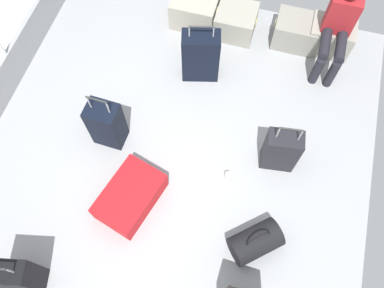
{
  "coord_description": "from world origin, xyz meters",
  "views": [
    {
      "loc": [
        0.68,
        -1.48,
        4.13
      ],
      "look_at": [
        0.19,
        0.26,
        0.25
      ],
      "focal_mm": 36.83,
      "sensor_mm": 36.0,
      "label": 1
    }
  ],
  "objects_px": {
    "suitcase_3": "(281,151)",
    "paper_cup": "(228,176)",
    "cargo_crate_0": "(195,11)",
    "cargo_crate_3": "(330,37)",
    "cargo_crate_1": "(236,22)",
    "cargo_crate_2": "(296,31)",
    "passenger_seated": "(339,27)",
    "suitcase_0": "(14,276)",
    "suitcase_1": "(130,197)",
    "suitcase_4": "(107,124)",
    "duffel_bag": "(255,242)",
    "suitcase_2": "(201,56)"
  },
  "relations": [
    {
      "from": "passenger_seated",
      "to": "suitcase_3",
      "type": "distance_m",
      "value": 1.63
    },
    {
      "from": "passenger_seated",
      "to": "suitcase_0",
      "type": "relative_size",
      "value": 1.37
    },
    {
      "from": "suitcase_1",
      "to": "suitcase_2",
      "type": "distance_m",
      "value": 1.83
    },
    {
      "from": "passenger_seated",
      "to": "suitcase_0",
      "type": "distance_m",
      "value": 4.3
    },
    {
      "from": "cargo_crate_1",
      "to": "suitcase_2",
      "type": "distance_m",
      "value": 0.84
    },
    {
      "from": "suitcase_1",
      "to": "duffel_bag",
      "type": "distance_m",
      "value": 1.37
    },
    {
      "from": "cargo_crate_0",
      "to": "paper_cup",
      "type": "distance_m",
      "value": 2.28
    },
    {
      "from": "suitcase_1",
      "to": "paper_cup",
      "type": "relative_size",
      "value": 8.36
    },
    {
      "from": "suitcase_1",
      "to": "suitcase_3",
      "type": "bearing_deg",
      "value": 31.52
    },
    {
      "from": "suitcase_2",
      "to": "cargo_crate_3",
      "type": "bearing_deg",
      "value": 29.55
    },
    {
      "from": "cargo_crate_2",
      "to": "suitcase_2",
      "type": "xyz_separation_m",
      "value": [
        -1.05,
        -0.82,
        0.16
      ]
    },
    {
      "from": "suitcase_3",
      "to": "paper_cup",
      "type": "xyz_separation_m",
      "value": [
        -0.47,
        -0.33,
        -0.26
      ]
    },
    {
      "from": "cargo_crate_0",
      "to": "cargo_crate_1",
      "type": "height_order",
      "value": "cargo_crate_0"
    },
    {
      "from": "passenger_seated",
      "to": "paper_cup",
      "type": "relative_size",
      "value": 11.2
    },
    {
      "from": "suitcase_2",
      "to": "duffel_bag",
      "type": "bearing_deg",
      "value": -60.31
    },
    {
      "from": "suitcase_3",
      "to": "suitcase_4",
      "type": "bearing_deg",
      "value": -173.7
    },
    {
      "from": "cargo_crate_1",
      "to": "paper_cup",
      "type": "bearing_deg",
      "value": -78.98
    },
    {
      "from": "cargo_crate_1",
      "to": "suitcase_1",
      "type": "xyz_separation_m",
      "value": [
        -0.54,
        -2.58,
        -0.05
      ]
    },
    {
      "from": "cargo_crate_3",
      "to": "suitcase_2",
      "type": "relative_size",
      "value": 0.66
    },
    {
      "from": "suitcase_1",
      "to": "suitcase_4",
      "type": "xyz_separation_m",
      "value": [
        -0.48,
        0.66,
        0.19
      ]
    },
    {
      "from": "cargo_crate_3",
      "to": "duffel_bag",
      "type": "xyz_separation_m",
      "value": [
        -0.38,
        -2.74,
        -0.05
      ]
    },
    {
      "from": "cargo_crate_0",
      "to": "suitcase_1",
      "type": "bearing_deg",
      "value": -89.7
    },
    {
      "from": "cargo_crate_2",
      "to": "suitcase_0",
      "type": "relative_size",
      "value": 0.72
    },
    {
      "from": "paper_cup",
      "to": "suitcase_2",
      "type": "bearing_deg",
      "value": 117.73
    },
    {
      "from": "cargo_crate_1",
      "to": "suitcase_2",
      "type": "xyz_separation_m",
      "value": [
        -0.27,
        -0.78,
        0.17
      ]
    },
    {
      "from": "paper_cup",
      "to": "cargo_crate_2",
      "type": "bearing_deg",
      "value": 79.58
    },
    {
      "from": "suitcase_4",
      "to": "suitcase_3",
      "type": "bearing_deg",
      "value": 6.3
    },
    {
      "from": "cargo_crate_0",
      "to": "passenger_seated",
      "type": "relative_size",
      "value": 0.55
    },
    {
      "from": "suitcase_2",
      "to": "duffel_bag",
      "type": "distance_m",
      "value": 2.2
    },
    {
      "from": "cargo_crate_1",
      "to": "suitcase_3",
      "type": "height_order",
      "value": "suitcase_3"
    },
    {
      "from": "suitcase_3",
      "to": "duffel_bag",
      "type": "bearing_deg",
      "value": -92.88
    },
    {
      "from": "suitcase_4",
      "to": "duffel_bag",
      "type": "xyz_separation_m",
      "value": [
        1.85,
        -0.77,
        -0.17
      ]
    },
    {
      "from": "suitcase_0",
      "to": "suitcase_3",
      "type": "xyz_separation_m",
      "value": [
        2.15,
        1.92,
        -0.01
      ]
    },
    {
      "from": "suitcase_4",
      "to": "duffel_bag",
      "type": "bearing_deg",
      "value": -22.61
    },
    {
      "from": "cargo_crate_3",
      "to": "duffel_bag",
      "type": "bearing_deg",
      "value": -97.87
    },
    {
      "from": "suitcase_0",
      "to": "suitcase_1",
      "type": "xyz_separation_m",
      "value": [
        0.73,
        1.05,
        -0.18
      ]
    },
    {
      "from": "cargo_crate_1",
      "to": "suitcase_3",
      "type": "bearing_deg",
      "value": -63.0
    },
    {
      "from": "cargo_crate_2",
      "to": "paper_cup",
      "type": "relative_size",
      "value": 5.9
    },
    {
      "from": "cargo_crate_0",
      "to": "suitcase_4",
      "type": "distance_m",
      "value": 2.0
    },
    {
      "from": "cargo_crate_2",
      "to": "suitcase_0",
      "type": "distance_m",
      "value": 4.22
    },
    {
      "from": "paper_cup",
      "to": "suitcase_0",
      "type": "bearing_deg",
      "value": -136.53
    },
    {
      "from": "cargo_crate_0",
      "to": "cargo_crate_3",
      "type": "height_order",
      "value": "cargo_crate_3"
    },
    {
      "from": "cargo_crate_0",
      "to": "cargo_crate_3",
      "type": "relative_size",
      "value": 1.07
    },
    {
      "from": "cargo_crate_1",
      "to": "suitcase_1",
      "type": "distance_m",
      "value": 2.64
    },
    {
      "from": "cargo_crate_0",
      "to": "cargo_crate_1",
      "type": "xyz_separation_m",
      "value": [
        0.56,
        -0.02,
        -0.02
      ]
    },
    {
      "from": "cargo_crate_1",
      "to": "suitcase_3",
      "type": "relative_size",
      "value": 0.66
    },
    {
      "from": "cargo_crate_0",
      "to": "cargo_crate_1",
      "type": "bearing_deg",
      "value": -1.92
    },
    {
      "from": "suitcase_1",
      "to": "paper_cup",
      "type": "xyz_separation_m",
      "value": [
        0.94,
        0.54,
        -0.08
      ]
    },
    {
      "from": "cargo_crate_1",
      "to": "cargo_crate_2",
      "type": "bearing_deg",
      "value": 3.17
    },
    {
      "from": "suitcase_1",
      "to": "duffel_bag",
      "type": "relative_size",
      "value": 1.44
    }
  ]
}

